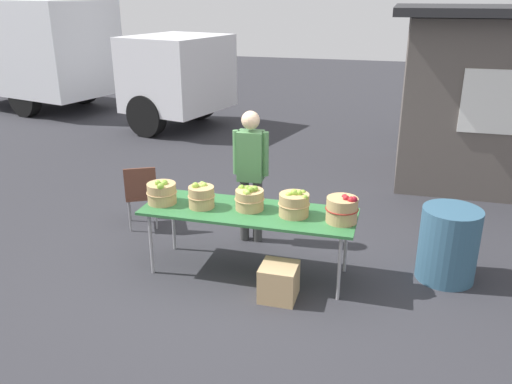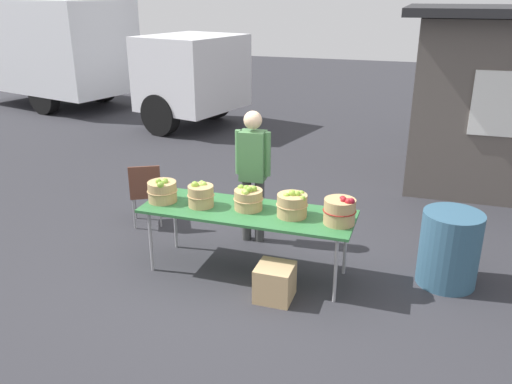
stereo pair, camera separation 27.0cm
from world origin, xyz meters
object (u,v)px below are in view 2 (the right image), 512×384
Objects in this scene: market_table at (247,214)px; produce_crate at (275,282)px; apple_basket_red_0 at (340,211)px; box_truck at (82,52)px; apple_basket_green_0 at (162,191)px; apple_basket_green_3 at (292,204)px; apple_basket_green_1 at (201,195)px; vendor_adult at (253,167)px; trash_barrel at (449,249)px; folding_chair at (146,189)px; apple_basket_green_2 at (248,199)px.

produce_crate is at bearing -44.08° from market_table.
box_truck reaches higher than apple_basket_red_0.
market_table is 6.79× the size of apple_basket_green_0.
apple_basket_green_3 is 10.08m from box_truck.
apple_basket_green_1 is 0.18× the size of vendor_adult.
apple_basket_green_0 is at bearing 43.84° from vendor_adult.
vendor_adult is 1.59m from produce_crate.
trash_barrel reaches higher than produce_crate.
apple_basket_red_0 reaches higher than market_table.
trash_barrel is (8.97, -6.41, -1.08)m from box_truck.
apple_basket_green_3 is 0.39× the size of folding_chair.
apple_basket_green_1 is at bearing -169.37° from trash_barrel.
apple_basket_red_0 is (0.50, -0.03, 0.01)m from apple_basket_green_3.
apple_basket_green_1 is at bearing 158.11° from produce_crate.
apple_basket_green_1 reaches higher than folding_chair.
box_truck is at bearing 130.39° from apple_basket_green_0.
apple_basket_green_0 reaches higher than trash_barrel.
vendor_adult reaches higher than apple_basket_green_2.
market_table is 9.74m from box_truck.
apple_basket_green_0 is 0.20× the size of vendor_adult.
apple_basket_green_0 is 0.92× the size of produce_crate.
vendor_adult is at bearing 69.04° from apple_basket_green_1.
box_truck is 8.04m from folding_chair.
folding_chair is at bearing 150.33° from produce_crate.
folding_chair is at bearing 130.29° from apple_basket_green_0.
apple_basket_green_2 is (0.52, 0.08, -0.01)m from apple_basket_green_1.
box_truck is at bearing 135.13° from apple_basket_green_2.
apple_basket_green_2 is 0.20× the size of vendor_adult.
market_table reaches higher than produce_crate.
apple_basket_red_0 is at bearing 35.46° from produce_crate.
apple_basket_green_1 is at bearing -33.12° from box_truck.
vendor_adult reaches higher than apple_basket_green_1.
apple_basket_green_3 is 1.73m from trash_barrel.
apple_basket_green_2 is (-0.00, 0.04, 0.16)m from market_table.
apple_basket_green_2 reaches higher than produce_crate.
apple_basket_green_1 is 1.48m from folding_chair.
folding_chair is (-2.19, 0.79, -0.37)m from apple_basket_green_3.
trash_barrel is at bearing 27.86° from produce_crate.
trash_barrel is at bearing 23.57° from apple_basket_red_0.
apple_basket_green_0 is 3.16m from trash_barrel.
market_table is at bearing 4.51° from apple_basket_green_1.
vendor_adult reaches higher than apple_basket_red_0.
vendor_adult is (0.32, 0.83, 0.10)m from apple_basket_green_1.
folding_chair is at bearing 174.93° from trash_barrel.
box_truck is (-7.86, 6.90, 0.60)m from apple_basket_red_0.
apple_basket_green_3 is 0.99× the size of apple_basket_red_0.
apple_basket_green_1 is at bearing -175.49° from market_table.
apple_basket_green_0 is 0.42× the size of trash_barrel.
box_truck reaches higher than apple_basket_green_2.
produce_crate is at bearing 114.54° from vendor_adult.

